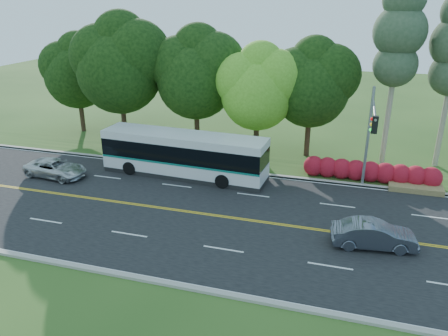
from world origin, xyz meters
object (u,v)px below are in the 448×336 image
(transit_bus, at_px, (184,155))
(sedan, at_px, (374,235))
(traffic_signal, at_px, (370,129))
(suv, at_px, (56,168))

(transit_bus, distance_m, sedan, 14.72)
(traffic_signal, relative_size, sedan, 1.61)
(transit_bus, height_order, suv, transit_bus)
(traffic_signal, height_order, sedan, traffic_signal)
(traffic_signal, relative_size, suv, 1.51)
(traffic_signal, distance_m, sedan, 7.55)
(suv, bearing_deg, sedan, -94.55)
(sedan, relative_size, suv, 0.94)
(transit_bus, bearing_deg, suv, -159.02)
(transit_bus, height_order, sedan, transit_bus)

